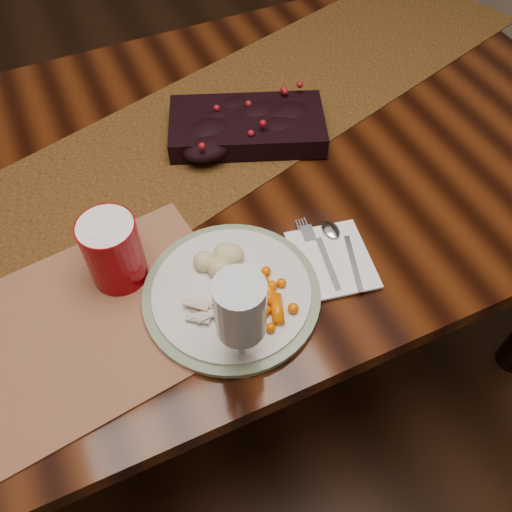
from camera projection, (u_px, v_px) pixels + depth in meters
name	position (u px, v px, depth m)	size (l,w,h in m)	color
floor	(210.00, 348.00, 1.68)	(5.00, 5.00, 0.00)	black
dining_table	(200.00, 280.00, 1.38)	(1.80, 1.00, 0.75)	black
table_runner	(194.00, 142.00, 1.13)	(1.84, 0.38, 0.00)	#3C2A0D
centerpiece	(247.00, 123.00, 1.12)	(0.32, 0.16, 0.06)	black
placemat_main	(94.00, 323.00, 0.87)	(0.45, 0.33, 0.00)	brown
dinner_plate	(232.00, 293.00, 0.89)	(0.30, 0.30, 0.02)	silver
baby_carrots	(249.00, 302.00, 0.87)	(0.10, 0.08, 0.02)	#E66200
mashed_potatoes	(220.00, 261.00, 0.90)	(0.09, 0.08, 0.05)	#CFBB8A
turkey_shreds	(205.00, 312.00, 0.86)	(0.07, 0.06, 0.02)	beige
napkin	(332.00, 260.00, 0.94)	(0.13, 0.15, 0.01)	white
fork	(323.00, 255.00, 0.94)	(0.02, 0.15, 0.00)	silver
spoon	(346.00, 253.00, 0.95)	(0.03, 0.15, 0.00)	silver
red_cup	(113.00, 251.00, 0.88)	(0.09, 0.09, 0.13)	#860008
wine_glass	(241.00, 326.00, 0.76)	(0.07, 0.07, 0.20)	silver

